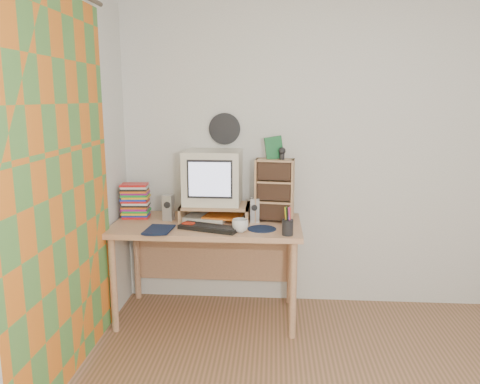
# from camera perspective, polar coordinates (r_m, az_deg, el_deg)

# --- Properties ---
(back_wall) EXTENTS (3.50, 0.00, 3.50)m
(back_wall) POSITION_cam_1_polar(r_m,az_deg,el_deg) (3.80, 12.31, 4.78)
(back_wall) COLOR white
(back_wall) RESTS_ON floor
(left_wall) EXTENTS (0.00, 3.50, 3.50)m
(left_wall) POSITION_cam_1_polar(r_m,az_deg,el_deg) (2.36, -26.80, -0.10)
(left_wall) COLOR white
(left_wall) RESTS_ON floor
(curtain) EXTENTS (0.00, 2.20, 2.20)m
(curtain) POSITION_cam_1_polar(r_m,az_deg,el_deg) (2.78, -20.90, -0.16)
(curtain) COLOR orange
(curtain) RESTS_ON left_wall
(wall_disc) EXTENTS (0.25, 0.02, 0.25)m
(wall_disc) POSITION_cam_1_polar(r_m,az_deg,el_deg) (3.74, -1.89, 7.71)
(wall_disc) COLOR black
(wall_disc) RESTS_ON back_wall
(desk) EXTENTS (1.40, 0.70, 0.75)m
(desk) POSITION_cam_1_polar(r_m,az_deg,el_deg) (3.62, -3.87, -5.58)
(desk) COLOR tan
(desk) RESTS_ON floor
(monitor_riser) EXTENTS (0.52, 0.30, 0.12)m
(monitor_riser) POSITION_cam_1_polar(r_m,az_deg,el_deg) (3.59, -3.04, -1.93)
(monitor_riser) COLOR tan
(monitor_riser) RESTS_ON desk
(crt_monitor) EXTENTS (0.43, 0.43, 0.41)m
(crt_monitor) POSITION_cam_1_polar(r_m,az_deg,el_deg) (3.59, -3.35, 1.82)
(crt_monitor) COLOR beige
(crt_monitor) RESTS_ON monitor_riser
(speaker_left) EXTENTS (0.08, 0.08, 0.20)m
(speaker_left) POSITION_cam_1_polar(r_m,az_deg,el_deg) (3.61, -8.72, -1.89)
(speaker_left) COLOR #9FA0A4
(speaker_left) RESTS_ON desk
(speaker_right) EXTENTS (0.08, 0.08, 0.18)m
(speaker_right) POSITION_cam_1_polar(r_m,az_deg,el_deg) (3.53, 1.78, -2.22)
(speaker_right) COLOR #9FA0A4
(speaker_right) RESTS_ON desk
(keyboard) EXTENTS (0.45, 0.27, 0.03)m
(keyboard) POSITION_cam_1_polar(r_m,az_deg,el_deg) (3.34, -3.81, -4.37)
(keyboard) COLOR black
(keyboard) RESTS_ON desk
(dvd_stack) EXTENTS (0.21, 0.16, 0.28)m
(dvd_stack) POSITION_cam_1_polar(r_m,az_deg,el_deg) (3.73, -12.61, -0.92)
(dvd_stack) COLOR brown
(dvd_stack) RESTS_ON desk
(cd_rack) EXTENTS (0.30, 0.19, 0.47)m
(cd_rack) POSITION_cam_1_polar(r_m,az_deg,el_deg) (3.53, 4.25, 0.21)
(cd_rack) COLOR tan
(cd_rack) RESTS_ON desk
(mug) EXTENTS (0.12, 0.12, 0.09)m
(mug) POSITION_cam_1_polar(r_m,az_deg,el_deg) (3.27, 0.02, -4.11)
(mug) COLOR silver
(mug) RESTS_ON desk
(diary) EXTENTS (0.23, 0.18, 0.04)m
(diary) POSITION_cam_1_polar(r_m,az_deg,el_deg) (3.37, -11.34, -4.31)
(diary) COLOR #0D1732
(diary) RESTS_ON desk
(mousepad) EXTENTS (0.24, 0.24, 0.00)m
(mousepad) POSITION_cam_1_polar(r_m,az_deg,el_deg) (3.35, 2.67, -4.51)
(mousepad) COLOR #0F1A33
(mousepad) RESTS_ON desk
(pen_cup) EXTENTS (0.09, 0.09, 0.15)m
(pen_cup) POSITION_cam_1_polar(r_m,az_deg,el_deg) (3.21, 5.84, -3.94)
(pen_cup) COLOR black
(pen_cup) RESTS_ON desk
(papers) EXTENTS (0.36, 0.29, 0.04)m
(papers) POSITION_cam_1_polar(r_m,az_deg,el_deg) (3.61, -3.29, -3.05)
(papers) COLOR silver
(papers) RESTS_ON desk
(red_box) EXTENTS (0.09, 0.07, 0.04)m
(red_box) POSITION_cam_1_polar(r_m,az_deg,el_deg) (3.39, -6.30, -4.07)
(red_box) COLOR red
(red_box) RESTS_ON desk
(game_box) EXTENTS (0.13, 0.06, 0.17)m
(game_box) POSITION_cam_1_polar(r_m,az_deg,el_deg) (3.50, 4.15, 5.40)
(game_box) COLOR #1C6233
(game_box) RESTS_ON cd_rack
(webcam) EXTENTS (0.05, 0.05, 0.09)m
(webcam) POSITION_cam_1_polar(r_m,az_deg,el_deg) (3.47, 5.15, 4.71)
(webcam) COLOR black
(webcam) RESTS_ON cd_rack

